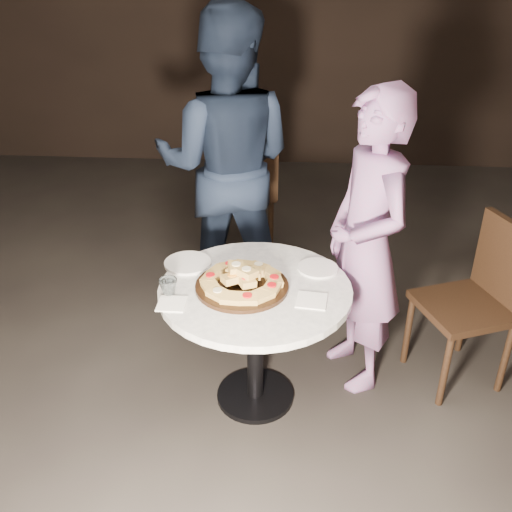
% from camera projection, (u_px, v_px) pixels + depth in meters
% --- Properties ---
extents(floor, '(7.00, 7.00, 0.00)m').
position_uv_depth(floor, '(240.00, 392.00, 2.90)').
color(floor, black).
rests_on(floor, ground).
extents(table, '(1.16, 1.16, 0.65)m').
position_uv_depth(table, '(255.00, 309.00, 2.61)').
color(table, black).
rests_on(table, ground).
extents(serving_board, '(0.45, 0.45, 0.02)m').
position_uv_depth(serving_board, '(242.00, 286.00, 2.54)').
color(serving_board, black).
rests_on(serving_board, table).
extents(focaccia_pile, '(0.38, 0.36, 0.10)m').
position_uv_depth(focaccia_pile, '(242.00, 279.00, 2.52)').
color(focaccia_pile, tan).
rests_on(focaccia_pile, serving_board).
extents(plate_left, '(0.26, 0.26, 0.01)m').
position_uv_depth(plate_left, '(188.00, 263.00, 2.73)').
color(plate_left, white).
rests_on(plate_left, table).
extents(plate_right, '(0.22, 0.22, 0.01)m').
position_uv_depth(plate_right, '(318.00, 268.00, 2.69)').
color(plate_right, white).
rests_on(plate_right, table).
extents(water_glass, '(0.10, 0.10, 0.08)m').
position_uv_depth(water_glass, '(168.00, 287.00, 2.48)').
color(water_glass, silver).
rests_on(water_glass, table).
extents(napkin_near, '(0.12, 0.12, 0.01)m').
position_uv_depth(napkin_near, '(172.00, 304.00, 2.43)').
color(napkin_near, white).
rests_on(napkin_near, table).
extents(napkin_far, '(0.14, 0.14, 0.01)m').
position_uv_depth(napkin_far, '(312.00, 301.00, 2.45)').
color(napkin_far, white).
rests_on(napkin_far, table).
extents(chair_far, '(0.57, 0.58, 0.95)m').
position_uv_depth(chair_far, '(241.00, 186.00, 3.89)').
color(chair_far, black).
rests_on(chair_far, ground).
extents(chair_right, '(0.54, 0.52, 0.86)m').
position_uv_depth(chair_right, '(481.00, 293.00, 2.80)').
color(chair_right, black).
rests_on(chair_right, ground).
extents(diner_navy, '(0.88, 0.70, 1.76)m').
position_uv_depth(diner_navy, '(226.00, 165.00, 3.30)').
color(diner_navy, '#141D30').
rests_on(diner_navy, ground).
extents(diner_teal, '(0.54, 0.64, 1.51)m').
position_uv_depth(diner_teal, '(366.00, 246.00, 2.68)').
color(diner_teal, slate).
rests_on(diner_teal, ground).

